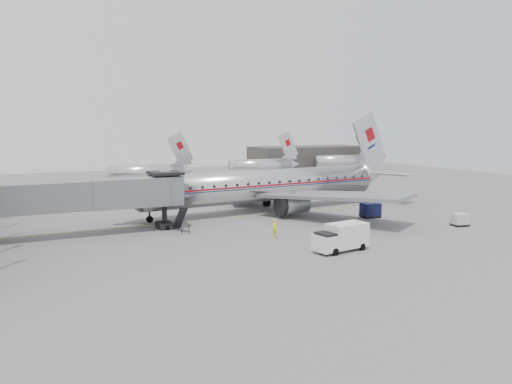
% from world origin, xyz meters
% --- Properties ---
extents(ground, '(160.00, 160.00, 0.00)m').
position_xyz_m(ground, '(0.00, 0.00, 0.00)').
color(ground, slate).
rests_on(ground, ground).
extents(hangar, '(30.00, 12.00, 6.00)m').
position_xyz_m(hangar, '(45.00, 60.00, 3.00)').
color(hangar, '#363331').
rests_on(hangar, ground).
extents(apron_line, '(60.00, 0.15, 0.01)m').
position_xyz_m(apron_line, '(3.00, 6.00, 0.01)').
color(apron_line, gold).
rests_on(apron_line, ground).
extents(jet_bridge, '(21.00, 6.20, 7.10)m').
position_xyz_m(jet_bridge, '(-16.66, 3.67, 4.18)').
color(jet_bridge, slate).
rests_on(jet_bridge, ground).
extents(distant_aircraft_near, '(16.39, 3.20, 10.26)m').
position_xyz_m(distant_aircraft_near, '(-1.79, 42.00, 2.73)').
color(distant_aircraft_near, silver).
rests_on(distant_aircraft_near, ground).
extents(distant_aircraft_mid, '(16.39, 3.20, 10.26)m').
position_xyz_m(distant_aircraft_mid, '(24.21, 46.00, 2.73)').
color(distant_aircraft_mid, silver).
rests_on(distant_aircraft_mid, ground).
extents(distant_aircraft_far, '(16.39, 3.20, 10.26)m').
position_xyz_m(distant_aircraft_far, '(48.21, 50.00, 2.73)').
color(distant_aircraft_far, silver).
rests_on(distant_aircraft_far, ground).
extents(airliner, '(43.07, 39.78, 13.62)m').
position_xyz_m(airliner, '(6.86, 9.07, 3.43)').
color(airliner, silver).
rests_on(airliner, ground).
extents(service_van, '(5.60, 2.77, 2.52)m').
position_xyz_m(service_van, '(2.53, -13.44, 1.33)').
color(service_van, white).
rests_on(service_van, ground).
extents(baggage_cart_navy, '(2.50, 2.01, 1.83)m').
position_xyz_m(baggage_cart_navy, '(15.75, -1.23, 0.97)').
color(baggage_cart_navy, '#0D1036').
rests_on(baggage_cart_navy, ground).
extents(baggage_cart_white, '(2.07, 1.71, 1.46)m').
position_xyz_m(baggage_cart_white, '(21.63, -10.00, 0.77)').
color(baggage_cart_white, silver).
rests_on(baggage_cart_white, ground).
extents(ramp_worker, '(0.80, 0.63, 1.93)m').
position_xyz_m(ramp_worker, '(-0.39, -6.00, 0.97)').
color(ramp_worker, '#F1F81D').
rests_on(ramp_worker, ground).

